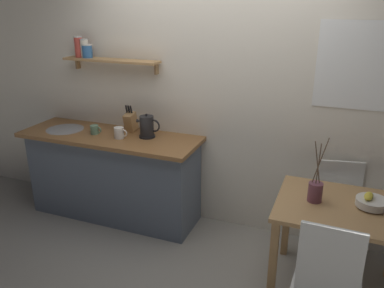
% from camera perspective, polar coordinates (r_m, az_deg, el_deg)
% --- Properties ---
extents(ground_plane, '(14.00, 14.00, 0.00)m').
position_cam_1_polar(ground_plane, '(3.75, 0.03, -15.23)').
color(ground_plane, gray).
extents(back_wall, '(6.80, 0.11, 2.70)m').
position_cam_1_polar(back_wall, '(3.70, 6.73, 7.26)').
color(back_wall, silver).
rests_on(back_wall, ground_plane).
extents(kitchen_counter, '(1.83, 0.63, 0.91)m').
position_cam_1_polar(kitchen_counter, '(4.17, -11.29, -4.42)').
color(kitchen_counter, slate).
rests_on(kitchen_counter, ground_plane).
extents(wall_shelf, '(1.01, 0.20, 0.34)m').
position_cam_1_polar(wall_shelf, '(4.08, -13.45, 12.43)').
color(wall_shelf, tan).
extents(dining_table, '(0.95, 0.77, 0.75)m').
position_cam_1_polar(dining_table, '(3.19, 20.79, -10.24)').
color(dining_table, tan).
rests_on(dining_table, ground_plane).
extents(dining_chair_near, '(0.43, 0.40, 0.96)m').
position_cam_1_polar(dining_chair_near, '(2.73, 19.00, -18.04)').
color(dining_chair_near, silver).
rests_on(dining_chair_near, ground_plane).
extents(dining_chair_far, '(0.50, 0.50, 0.87)m').
position_cam_1_polar(dining_chair_far, '(3.67, 20.57, -8.57)').
color(dining_chair_far, white).
rests_on(dining_chair_far, ground_plane).
extents(fruit_bowl, '(0.23, 0.23, 0.11)m').
position_cam_1_polar(fruit_bowl, '(3.17, 24.58, -7.66)').
color(fruit_bowl, silver).
rests_on(fruit_bowl, dining_table).
extents(twig_vase, '(0.11, 0.11, 0.51)m').
position_cam_1_polar(twig_vase, '(3.09, 17.43, -6.52)').
color(twig_vase, brown).
rests_on(twig_vase, dining_table).
extents(electric_kettle, '(0.25, 0.16, 0.24)m').
position_cam_1_polar(electric_kettle, '(3.82, -6.52, 2.49)').
color(electric_kettle, black).
rests_on(electric_kettle, kitchen_counter).
extents(knife_block, '(0.09, 0.16, 0.28)m').
position_cam_1_polar(knife_block, '(4.01, -8.88, 3.26)').
color(knife_block, tan).
rests_on(knife_block, kitchen_counter).
extents(coffee_mug_by_sink, '(0.12, 0.08, 0.09)m').
position_cam_1_polar(coffee_mug_by_sink, '(4.03, -13.91, 2.04)').
color(coffee_mug_by_sink, slate).
rests_on(coffee_mug_by_sink, kitchen_counter).
extents(coffee_mug_spare, '(0.14, 0.09, 0.11)m').
position_cam_1_polar(coffee_mug_spare, '(3.85, -10.49, 1.61)').
color(coffee_mug_spare, white).
rests_on(coffee_mug_spare, kitchen_counter).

